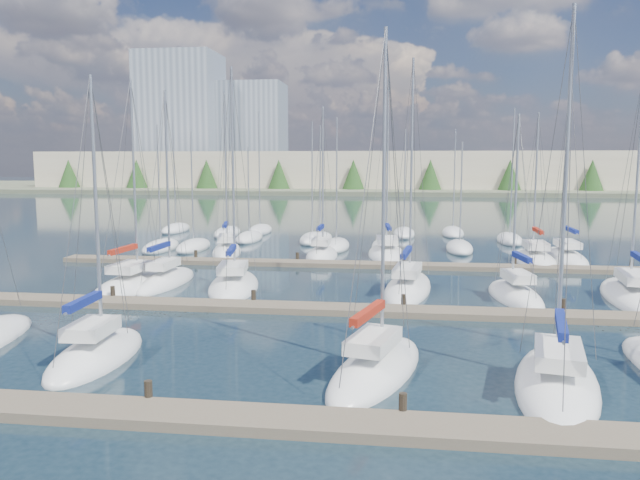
# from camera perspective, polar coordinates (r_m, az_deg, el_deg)

# --- Properties ---
(ground) EXTENTS (400.00, 400.00, 0.00)m
(ground) POSITION_cam_1_polar(r_m,az_deg,el_deg) (75.67, 4.64, 1.37)
(ground) COLOR #1B2C37
(ground) RESTS_ON ground
(dock_near) EXTENTS (44.00, 1.93, 1.10)m
(dock_near) POSITION_cam_1_polar(r_m,az_deg,el_deg) (19.20, -4.96, -16.10)
(dock_near) COLOR #6B5E4C
(dock_near) RESTS_ON ground
(dock_mid) EXTENTS (44.00, 1.93, 1.10)m
(dock_mid) POSITION_cam_1_polar(r_m,az_deg,el_deg) (32.34, 0.48, -6.33)
(dock_mid) COLOR #6B5E4C
(dock_mid) RESTS_ON ground
(dock_far) EXTENTS (44.00, 1.93, 1.10)m
(dock_far) POSITION_cam_1_polar(r_m,az_deg,el_deg) (45.99, 2.66, -2.25)
(dock_far) COLOR #6B5E4C
(dock_far) RESTS_ON ground
(sailboat_d) EXTENTS (4.48, 8.38, 13.18)m
(sailboat_d) POSITION_cam_1_polar(r_m,az_deg,el_deg) (23.39, 5.16, -11.65)
(sailboat_d) COLOR white
(sailboat_d) RESTS_ON ground
(sailboat_k) EXTENTS (3.66, 9.87, 14.48)m
(sailboat_k) POSITION_cam_1_polar(r_m,az_deg,el_deg) (37.79, 8.04, -4.36)
(sailboat_k) COLOR white
(sailboat_k) RESTS_ON ground
(sailboat_p) EXTENTS (3.81, 9.22, 15.04)m
(sailboat_p) POSITION_cam_1_polar(r_m,az_deg,el_deg) (51.31, 6.13, -1.25)
(sailboat_p) COLOR white
(sailboat_p) RESTS_ON ground
(sailboat_c) EXTENTS (2.89, 6.99, 11.74)m
(sailboat_c) POSITION_cam_1_polar(r_m,az_deg,el_deg) (26.36, -19.77, -9.87)
(sailboat_c) COLOR white
(sailboat_c) RESTS_ON ground
(sailboat_i) EXTENTS (2.33, 7.79, 12.84)m
(sailboat_i) POSITION_cam_1_polar(r_m,az_deg,el_deg) (40.66, -13.86, -3.66)
(sailboat_i) COLOR white
(sailboat_i) RESTS_ON ground
(sailboat_m) EXTENTS (4.17, 10.13, 13.49)m
(sailboat_m) POSITION_cam_1_polar(r_m,az_deg,el_deg) (39.41, 26.72, -4.61)
(sailboat_m) COLOR white
(sailboat_m) RESTS_ON ground
(sailboat_n) EXTENTS (3.94, 8.09, 14.08)m
(sailboat_n) POSITION_cam_1_polar(r_m,az_deg,el_deg) (53.06, -8.52, -0.99)
(sailboat_n) COLOR white
(sailboat_n) RESTS_ON ground
(sailboat_e) EXTENTS (4.38, 8.98, 13.64)m
(sailboat_e) POSITION_cam_1_polar(r_m,az_deg,el_deg) (23.40, 20.82, -12.12)
(sailboat_e) COLOR white
(sailboat_e) RESTS_ON ground
(sailboat_o) EXTENTS (2.43, 6.68, 12.77)m
(sailboat_o) POSITION_cam_1_polar(r_m,az_deg,el_deg) (50.22, 0.17, -1.38)
(sailboat_o) COLOR white
(sailboat_o) RESTS_ON ground
(sailboat_h) EXTENTS (3.53, 8.11, 13.34)m
(sailboat_h) POSITION_cam_1_polar(r_m,az_deg,el_deg) (40.05, -16.74, -3.95)
(sailboat_h) COLOR white
(sailboat_h) RESTS_ON ground
(sailboat_l) EXTENTS (3.25, 7.37, 11.09)m
(sailboat_l) POSITION_cam_1_polar(r_m,az_deg,el_deg) (37.03, 17.41, -4.87)
(sailboat_l) COLOR white
(sailboat_l) RESTS_ON ground
(sailboat_r) EXTENTS (2.67, 9.13, 14.79)m
(sailboat_r) POSITION_cam_1_polar(r_m,az_deg,el_deg) (52.56, 21.52, -1.51)
(sailboat_r) COLOR white
(sailboat_r) RESTS_ON ground
(sailboat_q) EXTENTS (3.13, 8.44, 12.16)m
(sailboat_q) POSITION_cam_1_polar(r_m,az_deg,el_deg) (50.96, 18.98, -1.68)
(sailboat_q) COLOR white
(sailboat_q) RESTS_ON ground
(sailboat_j) EXTENTS (4.30, 8.78, 14.07)m
(sailboat_j) POSITION_cam_1_polar(r_m,az_deg,el_deg) (38.53, -7.89, -4.13)
(sailboat_j) COLOR white
(sailboat_j) RESTS_ON ground
(distant_boats) EXTENTS (36.93, 20.75, 13.30)m
(distant_boats) POSITION_cam_1_polar(r_m,az_deg,el_deg) (59.98, -0.33, 0.13)
(distant_boats) COLOR #9EA0A5
(distant_boats) RESTS_ON ground
(shoreline) EXTENTS (400.00, 60.00, 38.00)m
(shoreline) POSITION_cam_1_polar(r_m,az_deg,el_deg) (165.84, 1.71, 7.17)
(shoreline) COLOR #666B51
(shoreline) RESTS_ON ground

